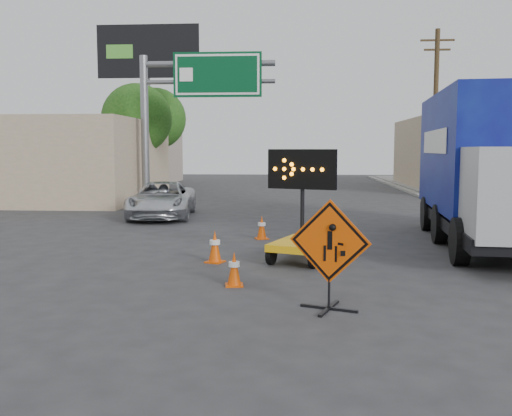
# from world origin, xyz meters

# --- Properties ---
(ground) EXTENTS (100.00, 100.00, 0.00)m
(ground) POSITION_xyz_m (0.00, 0.00, 0.00)
(ground) COLOR #2D2D30
(ground) RESTS_ON ground
(curb_right) EXTENTS (0.40, 60.00, 0.12)m
(curb_right) POSITION_xyz_m (7.20, 15.00, 0.06)
(curb_right) COLOR gray
(curb_right) RESTS_ON ground
(storefront_left_near) EXTENTS (14.00, 10.00, 4.00)m
(storefront_left_near) POSITION_xyz_m (-14.00, 20.00, 2.00)
(storefront_left_near) COLOR tan
(storefront_left_near) RESTS_ON ground
(storefront_left_far) EXTENTS (12.00, 10.00, 4.40)m
(storefront_left_far) POSITION_xyz_m (-15.00, 34.00, 2.20)
(storefront_left_far) COLOR #A9998D
(storefront_left_far) RESTS_ON ground
(building_right_far) EXTENTS (10.00, 14.00, 4.60)m
(building_right_far) POSITION_xyz_m (13.00, 30.00, 2.30)
(building_right_far) COLOR tan
(building_right_far) RESTS_ON ground
(highway_gantry) EXTENTS (6.18, 0.38, 6.90)m
(highway_gantry) POSITION_xyz_m (-4.43, 17.96, 5.07)
(highway_gantry) COLOR slate
(highway_gantry) RESTS_ON ground
(billboard) EXTENTS (6.10, 0.54, 9.85)m
(billboard) POSITION_xyz_m (-8.35, 25.87, 7.35)
(billboard) COLOR slate
(billboard) RESTS_ON ground
(utility_pole_far) EXTENTS (1.80, 0.26, 9.00)m
(utility_pole_far) POSITION_xyz_m (8.00, 24.00, 4.68)
(utility_pole_far) COLOR #4C3820
(utility_pole_far) RESTS_ON ground
(tree_left_near) EXTENTS (3.71, 3.71, 6.03)m
(tree_left_near) POSITION_xyz_m (-8.00, 22.00, 4.16)
(tree_left_near) COLOR #4C3820
(tree_left_near) RESTS_ON ground
(tree_left_far) EXTENTS (4.10, 4.10, 6.66)m
(tree_left_far) POSITION_xyz_m (-9.00, 30.00, 4.60)
(tree_left_far) COLOR #4C3820
(tree_left_far) RESTS_ON ground
(construction_sign) EXTENTS (1.27, 0.91, 1.77)m
(construction_sign) POSITION_xyz_m (1.03, 0.95, 0.94)
(construction_sign) COLOR black
(construction_sign) RESTS_ON ground
(arrow_board) EXTENTS (1.64, 2.06, 2.56)m
(arrow_board) POSITION_xyz_m (0.63, 4.88, 0.58)
(arrow_board) COLOR #ECAA0D
(arrow_board) RESTS_ON ground
(pickup_truck) EXTENTS (2.68, 4.99, 1.33)m
(pickup_truck) POSITION_xyz_m (-4.56, 13.03, 0.67)
(pickup_truck) COLOR silver
(pickup_truck) RESTS_ON ground
(box_truck) EXTENTS (3.38, 8.83, 4.09)m
(box_truck) POSITION_xyz_m (5.58, 7.53, 1.86)
(box_truck) COLOR black
(box_truck) RESTS_ON ground
(cone_a) EXTENTS (0.37, 0.37, 0.65)m
(cone_a) POSITION_xyz_m (-0.66, 2.44, 0.33)
(cone_a) COLOR #DC4804
(cone_a) RESTS_ON ground
(cone_b) EXTENTS (0.48, 0.48, 0.73)m
(cone_b) POSITION_xyz_m (-1.34, 4.62, 0.37)
(cone_b) COLOR #DC4804
(cone_b) RESTS_ON ground
(cone_c) EXTENTS (0.44, 0.44, 0.68)m
(cone_c) POSITION_xyz_m (-0.49, 8.08, 0.34)
(cone_c) COLOR #DC4804
(cone_c) RESTS_ON ground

